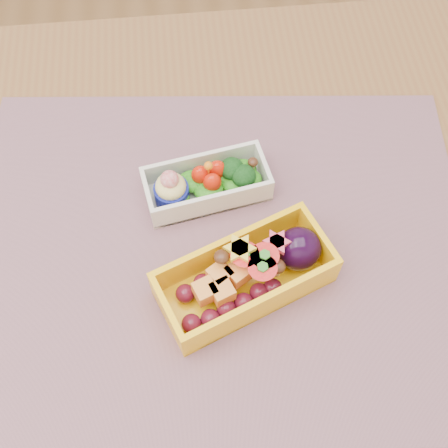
{
  "coord_description": "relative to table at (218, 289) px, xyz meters",
  "views": [
    {
      "loc": [
        -0.02,
        -0.29,
        1.34
      ],
      "look_at": [
        0.01,
        0.02,
        0.79
      ],
      "focal_mm": 46.0,
      "sensor_mm": 36.0,
      "label": 1
    }
  ],
  "objects": [
    {
      "name": "table",
      "position": [
        0.0,
        0.0,
        0.0
      ],
      "size": [
        1.2,
        0.8,
        0.75
      ],
      "color": "brown",
      "rests_on": "ground"
    },
    {
      "name": "ground",
      "position": [
        0.0,
        0.0,
        -0.65
      ],
      "size": [
        3.0,
        3.0,
        0.0
      ],
      "primitive_type": "plane",
      "color": "olive"
    },
    {
      "name": "placemat",
      "position": [
        0.0,
        0.01,
        0.1
      ],
      "size": [
        0.61,
        0.5,
        0.0
      ],
      "primitive_type": "cube",
      "rotation": [
        0.0,
        0.0,
        -0.1
      ],
      "color": "#845B67",
      "rests_on": "table"
    },
    {
      "name": "bento_yellow",
      "position": [
        0.03,
        -0.04,
        0.13
      ],
      "size": [
        0.2,
        0.15,
        0.06
      ],
      "rotation": [
        0.0,
        0.0,
        0.38
      ],
      "color": "#FFBA0D",
      "rests_on": "placemat"
    },
    {
      "name": "bento_white",
      "position": [
        -0.0,
        0.08,
        0.12
      ],
      "size": [
        0.15,
        0.09,
        0.06
      ],
      "rotation": [
        0.0,
        0.0,
        0.18
      ],
      "color": "silver",
      "rests_on": "placemat"
    }
  ]
}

